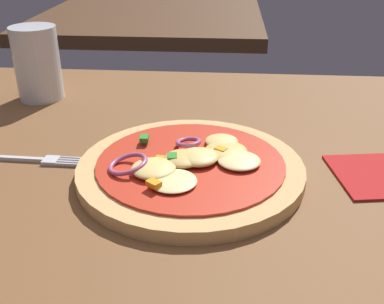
# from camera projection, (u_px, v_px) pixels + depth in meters

# --- Properties ---
(dining_table) EXTENTS (1.21, 0.82, 0.04)m
(dining_table) POSITION_uv_depth(u_px,v_px,m) (138.00, 192.00, 0.53)
(dining_table) COLOR brown
(dining_table) RESTS_ON ground
(pizza) EXTENTS (0.26, 0.26, 0.03)m
(pizza) POSITION_uv_depth(u_px,v_px,m) (191.00, 168.00, 0.52)
(pizza) COLOR tan
(pizza) RESTS_ON dining_table
(fork) EXTENTS (0.19, 0.02, 0.01)m
(fork) POSITION_uv_depth(u_px,v_px,m) (19.00, 159.00, 0.56)
(fork) COLOR silver
(fork) RESTS_ON dining_table
(beer_glass) EXTENTS (0.07, 0.07, 0.12)m
(beer_glass) POSITION_uv_depth(u_px,v_px,m) (38.00, 65.00, 0.73)
(beer_glass) COLOR silver
(beer_glass) RESTS_ON dining_table
(background_table) EXTENTS (0.69, 0.65, 0.04)m
(background_table) POSITION_uv_depth(u_px,v_px,m) (151.00, 19.00, 1.45)
(background_table) COLOR #4C301C
(background_table) RESTS_ON ground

